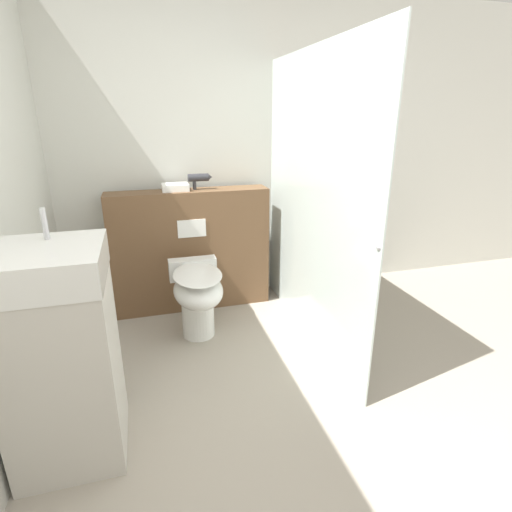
# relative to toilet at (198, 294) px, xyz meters

# --- Properties ---
(ground_plane) EXTENTS (12.00, 12.00, 0.00)m
(ground_plane) POSITION_rel_toilet_xyz_m (0.32, -1.45, -0.35)
(ground_plane) COLOR #9E9384
(wall_back) EXTENTS (8.00, 0.06, 2.50)m
(wall_back) POSITION_rel_toilet_xyz_m (0.32, 0.76, 0.90)
(wall_back) COLOR silver
(wall_back) RESTS_ON ground_plane
(partition_panel) EXTENTS (1.28, 0.24, 1.00)m
(partition_panel) POSITION_rel_toilet_xyz_m (0.03, 0.55, 0.15)
(partition_panel) COLOR brown
(partition_panel) RESTS_ON ground_plane
(shower_glass) EXTENTS (0.04, 1.74, 1.97)m
(shower_glass) POSITION_rel_toilet_xyz_m (0.79, -0.14, 0.64)
(shower_glass) COLOR silver
(shower_glass) RESTS_ON ground_plane
(toilet) EXTENTS (0.35, 0.58, 0.54)m
(toilet) POSITION_rel_toilet_xyz_m (0.00, 0.00, 0.00)
(toilet) COLOR white
(toilet) RESTS_ON ground_plane
(sink_vanity) EXTENTS (0.47, 0.49, 1.18)m
(sink_vanity) POSITION_rel_toilet_xyz_m (-0.73, -0.87, 0.18)
(sink_vanity) COLOR beige
(sink_vanity) RESTS_ON ground_plane
(hair_drier) EXTENTS (0.19, 0.06, 0.12)m
(hair_drier) POSITION_rel_toilet_xyz_m (0.13, 0.56, 0.74)
(hair_drier) COLOR #2D2D33
(hair_drier) RESTS_ON partition_panel
(folded_towel) EXTENTS (0.20, 0.17, 0.05)m
(folded_towel) POSITION_rel_toilet_xyz_m (-0.06, 0.57, 0.67)
(folded_towel) COLOR white
(folded_towel) RESTS_ON partition_panel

